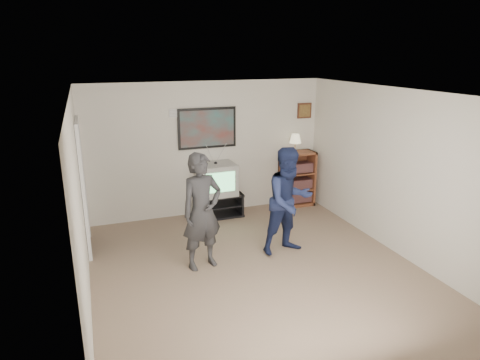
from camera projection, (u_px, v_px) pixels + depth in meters
room_shell at (249, 180)px, 6.05m from camera, size 4.51×5.00×2.51m
media_stand at (218, 205)px, 8.08m from camera, size 0.88×0.49×0.44m
crt_television at (216, 179)px, 7.92m from camera, size 0.71×0.61×0.59m
bookshelf at (297, 179)px, 8.58m from camera, size 0.67×0.38×1.10m
table_lamp at (295, 143)px, 8.34m from camera, size 0.23×0.23×0.36m
person_tall at (202, 212)px, 6.00m from camera, size 0.70×0.54×1.69m
person_short at (289, 201)px, 6.47m from camera, size 0.89×0.74×1.66m
controller_left at (195, 186)px, 6.08m from camera, size 0.04×0.13×0.04m
controller_right at (285, 179)px, 6.57m from camera, size 0.04×0.12×0.04m
poster at (207, 128)px, 7.85m from camera, size 1.10×0.03×0.75m
air_vent at (177, 113)px, 7.59m from camera, size 0.28×0.02×0.14m
small_picture at (304, 111)px, 8.44m from camera, size 0.30×0.03×0.30m
doorway at (83, 188)px, 6.52m from camera, size 0.03×0.85×2.00m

